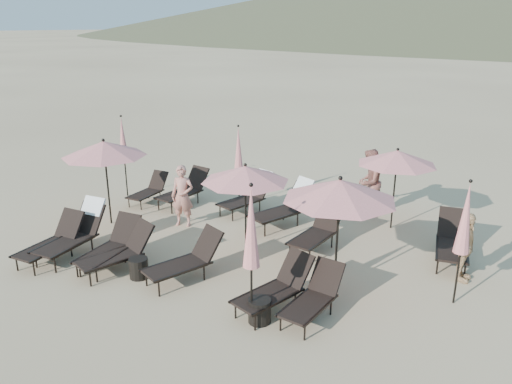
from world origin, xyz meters
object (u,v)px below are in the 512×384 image
Objects in this scene: lounger_9 at (286,205)px; umbrella_closed_2 at (123,140)px; umbrella_open_0 at (104,149)px; beachgoer_c at (465,247)px; umbrella_closed_1 at (465,219)px; lounger_11 at (452,241)px; lounger_12 at (111,245)px; lounger_3 at (186,259)px; lounger_1 at (53,240)px; lounger_0 at (76,231)px; lounger_7 at (185,189)px; lounger_4 at (276,287)px; lounger_5 at (314,296)px; side_table_0 at (139,268)px; umbrella_closed_0 at (251,228)px; lounger_6 at (149,190)px; beachgoer_b at (369,182)px; umbrella_open_2 at (340,190)px; lounger_8 at (249,194)px; umbrella_open_3 at (397,158)px; umbrella_open_1 at (245,174)px; side_table_1 at (260,311)px; lounger_2 at (119,251)px; lounger_10 at (317,231)px; beachgoer_a at (183,196)px; umbrella_closed_3 at (239,150)px.

umbrella_closed_2 is at bearing -154.20° from lounger_9.
beachgoer_c is at bearing 12.95° from umbrella_open_0.
umbrella_closed_1 is (8.87, 0.96, -0.33)m from umbrella_open_0.
umbrella_closed_1 reaches higher than umbrella_open_0.
lounger_12 is at bearing -158.55° from lounger_11.
lounger_11 is (4.48, 4.12, 0.01)m from lounger_3.
umbrella_closed_1 reaches higher than lounger_1.
lounger_0 is 4.04m from lounger_7.
lounger_4 is at bearing -2.59° from lounger_0.
lounger_0 reaches higher than lounger_5.
side_table_0 is (-3.11, -0.60, -0.23)m from lounger_4.
lounger_5 is at bearing 44.60° from umbrella_closed_0.
lounger_6 is 0.79× the size of beachgoer_b.
umbrella_open_2 reaches higher than lounger_12.
lounger_8 is at bearing 162.51° from umbrella_closed_1.
lounger_3 is 0.78× the size of umbrella_open_0.
umbrella_closed_0 is (5.33, 0.38, 1.42)m from lounger_1.
umbrella_open_3 is at bearing 47.89° from beachgoer_c.
side_table_1 is (1.93, -2.32, -1.73)m from umbrella_open_1.
lounger_2 is at bearing -24.65° from lounger_12.
lounger_1 is 4.74m from umbrella_open_1.
lounger_8 is 1.06× the size of lounger_10.
lounger_3 is 3.36m from lounger_10.
umbrella_closed_0 reaches higher than lounger_7.
lounger_9 is 1.32× the size of beachgoer_c.
lounger_3 is at bearing 0.28° from lounger_0.
lounger_1 is 8.70m from umbrella_open_3.
lounger_7 is at bearing 149.23° from lounger_3.
lounger_12 is (-3.50, -3.36, 0.00)m from lounger_10.
lounger_6 is 7.37m from side_table_1.
lounger_1 is at bearing -174.74° from side_table_1.
lounger_2 is at bearing -59.01° from lounger_6.
lounger_1 is at bearing -167.52° from lounger_5.
lounger_5 is at bearing -84.48° from umbrella_open_2.
beachgoer_a is at bearing 63.29° from lounger_1.
umbrella_open_3 is at bearing 85.26° from side_table_1.
umbrella_open_3 reaches higher than lounger_8.
umbrella_closed_0 reaches higher than lounger_0.
lounger_1 reaches higher than lounger_5.
lounger_8 is 0.92× the size of lounger_9.
umbrella_closed_3 is at bearing 67.84° from lounger_1.
lounger_2 is 5.04m from umbrella_open_2.
lounger_12 is (1.14, 0.06, -0.10)m from lounger_0.
lounger_8 reaches higher than side_table_0.
side_table_0 is at bearing 3.76° from lounger_1.
lounger_1 is 6.24m from lounger_10.
umbrella_closed_1 is at bearing 24.71° from side_table_0.
lounger_9 is at bearing 128.48° from lounger_5.
lounger_9 is (3.42, 4.85, 0.11)m from lounger_1.
lounger_8 is 4.35m from umbrella_closed_2.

